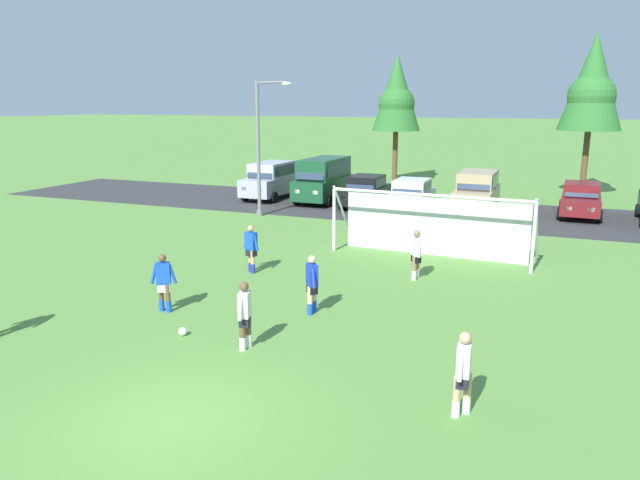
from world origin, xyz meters
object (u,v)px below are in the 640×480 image
at_px(soccer_ball, 183,331).
at_px(parked_car_slot_center_right, 477,192).
at_px(soccer_goal, 432,223).
at_px(player_midfield_center, 463,374).
at_px(parked_car_slot_center, 411,196).
at_px(player_striker_near, 312,285).
at_px(parked_car_slot_left, 323,179).
at_px(player_winger_left, 245,316).
at_px(parked_car_slot_center_left, 365,191).
at_px(player_trailing_back, 251,249).
at_px(player_defender_far, 164,283).
at_px(player_winger_right, 416,255).
at_px(parked_car_slot_far_left, 271,180).
at_px(street_lamp, 262,147).
at_px(parked_car_slot_right, 581,200).

xyz_separation_m(soccer_ball, parked_car_slot_center_right, (4.50, 19.88, 1.00)).
distance_m(soccer_ball, soccer_goal, 10.93).
distance_m(player_midfield_center, parked_car_slot_center, 20.88).
bearing_deg(parked_car_slot_center, parked_car_slot_center_right, 18.65).
xyz_separation_m(soccer_ball, player_striker_near, (2.37, 2.69, 0.71)).
height_order(player_striker_near, parked_car_slot_left, parked_car_slot_left).
height_order(soccer_ball, player_winger_left, player_winger_left).
height_order(player_striker_near, parked_car_slot_center, parked_car_slot_center).
distance_m(player_midfield_center, parked_car_slot_center_left, 22.38).
relative_size(soccer_ball, parked_car_slot_center_left, 0.05).
bearing_deg(parked_car_slot_center_left, soccer_goal, -59.25).
bearing_deg(player_striker_near, player_trailing_back, 139.78).
distance_m(parked_car_slot_center_left, parked_car_slot_center, 2.79).
xyz_separation_m(soccer_goal, player_striker_near, (-1.79, -7.35, -0.47)).
height_order(soccer_goal, player_defender_far, soccer_goal).
distance_m(player_defender_far, player_winger_right, 8.04).
bearing_deg(player_trailing_back, player_midfield_center, -40.35).
height_order(player_striker_near, player_trailing_back, same).
xyz_separation_m(parked_car_slot_far_left, parked_car_slot_center, (8.89, -1.35, -0.24)).
height_order(player_midfield_center, parked_car_slot_center, parked_car_slot_center).
bearing_deg(street_lamp, parked_car_slot_far_left, 112.42).
relative_size(parked_car_slot_left, street_lamp, 0.72).
height_order(soccer_goal, parked_car_slot_center, soccer_goal).
height_order(player_defender_far, player_trailing_back, same).
bearing_deg(soccer_goal, player_winger_right, -87.77).
xyz_separation_m(player_striker_near, parked_car_slot_center, (-1.09, 16.10, 0.05)).
xyz_separation_m(soccer_goal, player_defender_far, (-5.63, -8.74, -0.47)).
bearing_deg(parked_car_slot_center, soccer_ball, -93.90).
relative_size(parked_car_slot_center_right, parked_car_slot_right, 1.09).
bearing_deg(parked_car_slot_center_right, soccer_goal, -92.01).
bearing_deg(player_striker_near, parked_car_slot_far_left, 119.76).
bearing_deg(street_lamp, parked_car_slot_center, 30.27).
height_order(player_defender_far, parked_car_slot_center_right, parked_car_slot_center_right).
height_order(parked_car_slot_center, parked_car_slot_right, same).
height_order(soccer_goal, parked_car_slot_center_left, soccer_goal).
bearing_deg(player_defender_far, player_striker_near, 19.92).
relative_size(player_winger_left, parked_car_slot_right, 0.39).
bearing_deg(player_defender_far, parked_car_slot_far_left, 108.04).
distance_m(parked_car_slot_far_left, parked_car_slot_right, 17.15).
xyz_separation_m(player_defender_far, parked_car_slot_right, (11.00, 19.39, 0.05)).
bearing_deg(player_defender_far, soccer_goal, 57.23).
height_order(player_winger_right, parked_car_slot_far_left, parked_car_slot_far_left).
bearing_deg(player_midfield_center, parked_car_slot_center, 105.98).
bearing_deg(player_striker_near, player_midfield_center, -40.44).
height_order(parked_car_slot_center_left, parked_car_slot_right, same).
distance_m(player_trailing_back, parked_car_slot_center_right, 15.33).
bearing_deg(player_trailing_back, parked_car_slot_center_left, 91.44).
xyz_separation_m(player_winger_right, parked_car_slot_center, (-2.99, 11.87, 0.05)).
xyz_separation_m(player_striker_near, parked_car_slot_right, (7.16, 18.00, 0.05)).
bearing_deg(player_trailing_back, parked_car_slot_center_right, 68.61).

